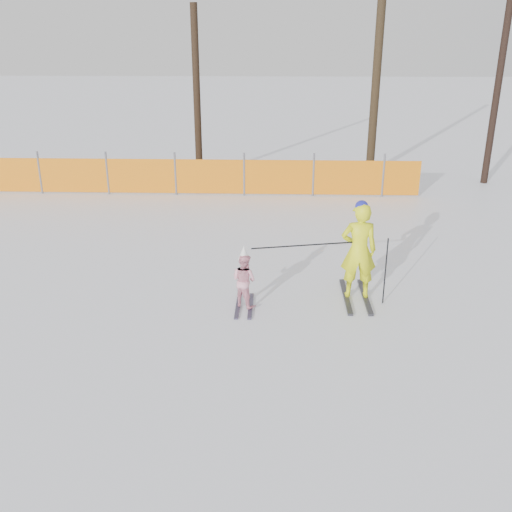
{
  "coord_description": "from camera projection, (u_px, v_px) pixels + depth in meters",
  "views": [
    {
      "loc": [
        0.32,
        -8.2,
        4.38
      ],
      "look_at": [
        0.0,
        0.5,
        1.0
      ],
      "focal_mm": 40.0,
      "sensor_mm": 36.0,
      "label": 1
    }
  ],
  "objects": [
    {
      "name": "adult",
      "position": [
        359.0,
        251.0,
        9.86
      ],
      "size": [
        0.63,
        1.45,
        1.8
      ],
      "color": "black",
      "rests_on": "ground"
    },
    {
      "name": "child",
      "position": [
        244.0,
        280.0,
        9.66
      ],
      "size": [
        0.58,
        0.98,
        1.12
      ],
      "color": "black",
      "rests_on": "ground"
    },
    {
      "name": "tree_trunks",
      "position": [
        360.0,
        78.0,
        17.72
      ],
      "size": [
        9.33,
        1.37,
        7.02
      ],
      "color": "#302415",
      "rests_on": "ground"
    },
    {
      "name": "ground",
      "position": [
        255.0,
        325.0,
        9.24
      ],
      "size": [
        120.0,
        120.0,
        0.0
      ],
      "primitive_type": "plane",
      "color": "white",
      "rests_on": "ground"
    },
    {
      "name": "ski_poles",
      "position": [
        336.0,
        256.0,
        9.69
      ],
      "size": [
        2.31,
        0.41,
        1.2
      ],
      "color": "black",
      "rests_on": "ground"
    },
    {
      "name": "safety_fence",
      "position": [
        124.0,
        176.0,
        16.62
      ],
      "size": [
        17.08,
        0.06,
        1.25
      ],
      "color": "#595960",
      "rests_on": "ground"
    }
  ]
}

